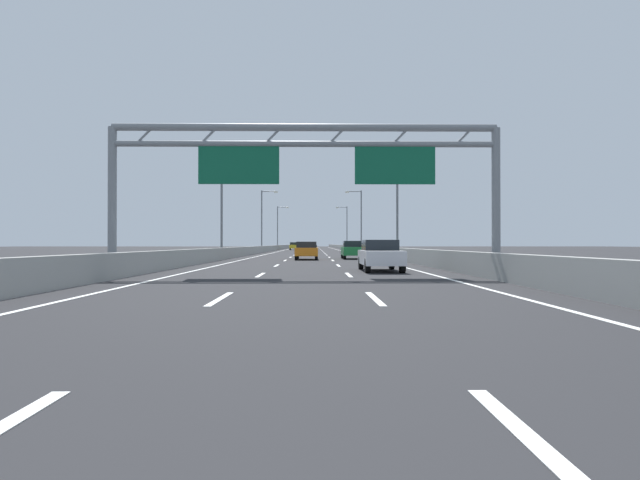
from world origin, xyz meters
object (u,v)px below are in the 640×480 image
streetlamp_right_mid (395,197)px  white_car (380,255)px  silver_car (311,246)px  blue_car (312,246)px  black_car (313,246)px  streetlamp_right_far (360,217)px  green_car (353,250)px  orange_car (307,250)px  streetlamp_right_distant (346,225)px  streetlamp_left_distant (279,225)px  sign_gantry (308,160)px  yellow_car (294,246)px  streetlamp_left_far (263,217)px  streetlamp_left_mid (224,197)px

streetlamp_right_mid → white_car: (-3.99, -21.02, -4.64)m
white_car → silver_car: bearing=92.4°
streetlamp_right_mid → blue_car: bearing=95.2°
black_car → streetlamp_right_far: bearing=-79.6°
green_car → orange_car: bearing=-154.5°
black_car → streetlamp_right_distant: bearing=-37.2°
blue_car → white_car: (3.70, -104.83, -0.01)m
blue_car → white_car: blue_car is taller
silver_car → streetlamp_left_distant: bearing=158.6°
sign_gantry → yellow_car: (-3.70, 81.55, -4.04)m
sign_gantry → orange_car: (-0.33, 19.56, -4.09)m
streetlamp_left_distant → yellow_car: size_ratio=2.25×
streetlamp_left_far → blue_car: size_ratio=2.30×
silver_car → streetlamp_left_far: bearing=-102.9°
streetlamp_left_mid → streetlamp_left_distant: (0.00, 68.87, 0.00)m
streetlamp_right_distant → yellow_car: size_ratio=2.25×
streetlamp_left_mid → orange_car: 9.40m
streetlamp_left_distant → blue_car: streetlamp_left_distant is taller
streetlamp_right_mid → streetlamp_left_distant: 70.47m
blue_car → streetlamp_right_far: bearing=-81.2°
streetlamp_right_distant → orange_car: 73.18m
streetlamp_left_mid → streetlamp_right_mid: same height
green_car → silver_car: size_ratio=1.01×
yellow_car → streetlamp_right_distant: bearing=43.9°
black_car → silver_car: silver_car is taller
streetlamp_right_distant → streetlamp_left_mid: bearing=-102.2°
streetlamp_right_far → orange_car: 39.24m
streetlamp_right_far → white_car: 55.79m
streetlamp_right_far → orange_car: bearing=-101.4°
white_car → green_car: (0.14, 19.08, 0.01)m
streetlamp_right_mid → silver_car: (-7.67, 66.02, -4.65)m
white_car → orange_car: bearing=102.1°
sign_gantry → blue_car: size_ratio=4.02×
yellow_car → streetlamp_right_mid: bearing=-79.3°
streetlamp_right_far → white_car: (-3.99, -55.45, -4.64)m
streetlamp_right_mid → streetlamp_left_far: size_ratio=1.00×
yellow_car → green_car: 60.59m
yellow_car → black_car: size_ratio=0.99×
blue_car → green_car: (3.84, -85.75, -0.00)m
streetlamp_right_mid → streetlamp_right_far: bearing=90.0°
streetlamp_right_mid → green_car: streetlamp_right_mid is taller
streetlamp_right_mid → white_car: streetlamp_right_mid is taller
sign_gantry → streetlamp_left_far: (-7.58, 57.75, 0.57)m
streetlamp_left_mid → green_car: (11.09, -1.93, -4.63)m
sign_gantry → streetlamp_left_distant: 92.50m
streetlamp_left_far → streetlamp_left_mid: bearing=-90.0°
black_car → streetlamp_right_mid: bearing=-84.4°
streetlamp_right_mid → sign_gantry: bearing=-107.5°
streetlamp_right_far → streetlamp_left_distant: (-14.93, 34.44, 0.00)m
streetlamp_left_distant → orange_car: streetlamp_left_distant is taller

